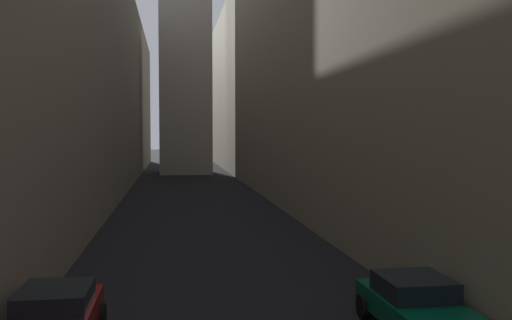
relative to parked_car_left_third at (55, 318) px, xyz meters
The scene contains 5 objects.
ground_plane 31.24m from the parked_car_left_third, 81.90° to the left, with size 264.00×264.00×0.00m, color black.
building_block_left 35.06m from the parked_car_left_third, 103.88° to the left, with size 14.06×108.00×19.37m, color gray.
building_block_right 38.91m from the parked_car_left_third, 61.58° to the left, with size 15.83×108.00×22.80m, color gray.
parked_car_left_third is the anchor object (origin of this frame).
parked_car_right_third 8.80m from the parked_car_left_third, ahead, with size 2.05×4.02×1.43m.
Camera 1 is at (-1.66, 3.91, 5.07)m, focal length 38.61 mm.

